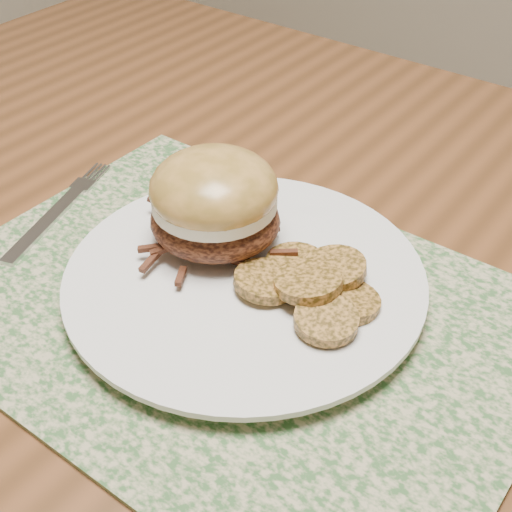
{
  "coord_description": "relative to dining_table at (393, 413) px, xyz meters",
  "views": [
    {
      "loc": [
        0.13,
        -0.36,
        1.12
      ],
      "look_at": [
        -0.12,
        -0.03,
        0.79
      ],
      "focal_mm": 50.0,
      "sensor_mm": 36.0,
      "label": 1
    }
  ],
  "objects": [
    {
      "name": "dining_table",
      "position": [
        0.0,
        0.0,
        0.0
      ],
      "size": [
        1.5,
        0.9,
        0.75
      ],
      "color": "brown",
      "rests_on": "ground"
    },
    {
      "name": "fork",
      "position": [
        -0.32,
        -0.04,
        0.09
      ],
      "size": [
        0.06,
        0.16,
        0.0
      ],
      "rotation": [
        0.0,
        0.0,
        0.31
      ],
      "color": "#B1B2B8",
      "rests_on": "placemat"
    },
    {
      "name": "pork_sandwich",
      "position": [
        -0.17,
        -0.01,
        0.14
      ],
      "size": [
        0.13,
        0.13,
        0.08
      ],
      "rotation": [
        0.0,
        0.0,
        0.34
      ],
      "color": "black",
      "rests_on": "dinner_plate"
    },
    {
      "name": "placemat",
      "position": [
        -0.12,
        -0.05,
        0.08
      ],
      "size": [
        0.45,
        0.33,
        0.0
      ],
      "primitive_type": "cube",
      "color": "#386232",
      "rests_on": "dining_table"
    },
    {
      "name": "roasted_potatoes",
      "position": [
        -0.07,
        -0.02,
        0.11
      ],
      "size": [
        0.12,
        0.1,
        0.03
      ],
      "color": "#A67031",
      "rests_on": "dinner_plate"
    },
    {
      "name": "dinner_plate",
      "position": [
        -0.13,
        -0.03,
        0.09
      ],
      "size": [
        0.26,
        0.26,
        0.02
      ],
      "primitive_type": "cylinder",
      "color": "white",
      "rests_on": "placemat"
    }
  ]
}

